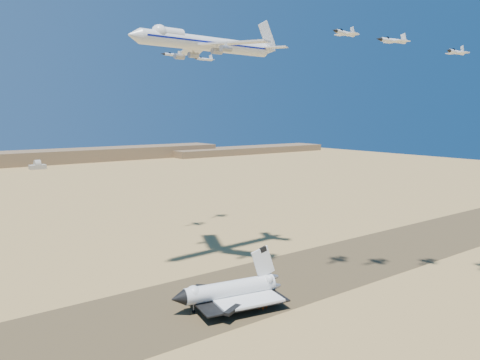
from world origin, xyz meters
TOP-DOWN VIEW (x-y plane):
  - ground at (0.00, 0.00)m, footprint 1200.00×1200.00m
  - runway at (0.00, 0.00)m, footprint 600.00×50.00m
  - ridgeline at (65.32, 527.31)m, footprint 960.00×90.00m
  - shuttle at (-10.99, -9.13)m, footprint 41.52×30.44m
  - carrier_747 at (4.18, 29.83)m, footprint 74.97×58.13m
  - crew_a at (-3.69, -19.25)m, footprint 0.50×0.69m
  - crew_b at (-4.21, -17.72)m, footprint 0.85×1.05m
  - crew_c at (-2.06, -19.24)m, footprint 0.98×1.23m
  - chase_jet_a at (35.67, -18.20)m, footprint 15.79×8.94m
  - chase_jet_b at (48.54, -30.08)m, footprint 15.92×8.70m
  - chase_jet_c at (68.72, -43.58)m, footprint 14.78×8.10m
  - chase_jet_e at (19.88, 83.80)m, footprint 14.77×7.81m
  - chase_jet_f at (44.96, 94.16)m, footprint 14.73×8.20m

SIDE VIEW (x-z plane):
  - ground at x=0.00m, z-range 0.00..0.00m
  - runway at x=0.00m, z-range 0.00..0.06m
  - crew_a at x=-3.69m, z-range 0.06..1.82m
  - crew_c at x=-2.06m, z-range 0.06..1.93m
  - crew_b at x=-4.21m, z-range 0.06..1.94m
  - shuttle at x=-10.99m, z-range -4.73..15.71m
  - ridgeline at x=65.32m, z-range -1.37..16.63m
  - chase_jet_c at x=68.72m, z-range 89.15..92.83m
  - chase_jet_b at x=48.54m, z-range 93.00..96.96m
  - carrier_747 at x=4.18m, z-range 87.71..106.41m
  - chase_jet_a at x=35.67m, z-range 95.99..99.97m
  - chase_jet_e at x=19.88m, z-range 97.11..100.79m
  - chase_jet_f at x=44.96m, z-range 97.56..101.24m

